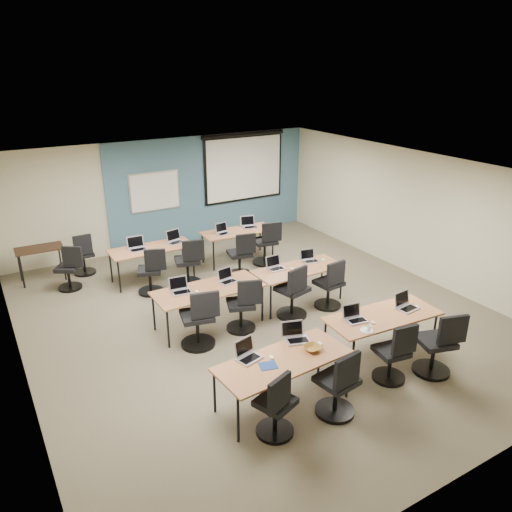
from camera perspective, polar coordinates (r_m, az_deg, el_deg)
floor at (r=9.40m, az=0.21°, el=-6.84°), size 8.00×9.00×0.02m
ceiling at (r=8.45m, az=0.24°, el=9.47°), size 8.00×9.00×0.02m
wall_back at (r=12.73m, az=-10.30°, el=7.06°), size 8.00×0.04×2.70m
wall_front at (r=5.87m, az=23.98°, el=-12.74°), size 8.00×0.04×2.70m
wall_left at (r=7.75m, az=-26.17°, el=-4.57°), size 0.04×9.00×2.70m
wall_right at (r=11.31m, az=17.96°, el=4.50°), size 0.04×9.00×2.70m
blue_accent_panel at (r=13.17m, az=-5.13°, el=7.81°), size 5.50×0.04×2.70m
whiteboard at (r=12.54m, az=-11.49°, el=7.23°), size 1.28×0.03×0.98m
projector_screen at (r=13.43m, az=-1.38°, el=10.50°), size 2.40×0.10×1.82m
training_table_front_left at (r=6.85m, az=3.12°, el=-12.02°), size 1.87×0.78×0.73m
training_table_front_right at (r=8.15m, az=14.26°, el=-6.84°), size 1.86×0.77×0.73m
training_table_mid_left at (r=8.81m, az=-5.47°, el=-3.95°), size 1.93×0.81×0.73m
training_table_mid_right at (r=9.64m, az=4.89°, el=-1.64°), size 1.77×0.74×0.73m
training_table_back_left at (r=10.86m, az=-11.85°, el=0.70°), size 1.76×0.73×0.73m
training_table_back_right at (r=11.69m, az=-2.08°, el=2.66°), size 1.69×0.71×0.73m
laptop_0 at (r=6.83m, az=-0.99°, el=-11.09°), size 0.32×0.28×0.25m
mouse_0 at (r=6.84m, az=1.78°, el=-11.50°), size 0.08×0.10×0.03m
task_chair_0 at (r=6.52m, az=2.32°, el=-17.13°), size 0.51×0.49×0.97m
laptop_1 at (r=7.24m, az=4.52°, el=-9.06°), size 0.33×0.28×0.25m
mouse_1 at (r=7.19m, az=7.30°, el=-9.87°), size 0.07×0.11×0.04m
task_chair_1 at (r=6.91m, az=9.41°, el=-14.72°), size 0.54×0.54×1.02m
laptop_2 at (r=7.87m, az=11.20°, el=-6.80°), size 0.31×0.26×0.24m
mouse_2 at (r=7.86m, az=13.24°, el=-7.41°), size 0.06×0.10×0.03m
task_chair_2 at (r=7.74m, az=15.47°, el=-11.07°), size 0.49×0.49×0.98m
laptop_3 at (r=8.42m, az=16.73°, el=-5.32°), size 0.34×0.29×0.26m
mouse_3 at (r=8.51m, az=17.88°, el=-5.55°), size 0.07×0.10×0.03m
task_chair_3 at (r=8.08m, az=20.06°, el=-9.90°), size 0.58×0.57×1.04m
laptop_4 at (r=8.71m, az=-8.66°, el=-3.69°), size 0.33×0.28×0.25m
mouse_4 at (r=8.69m, az=-6.75°, el=-4.02°), size 0.07×0.10×0.03m
task_chair_4 at (r=8.32m, az=-6.50°, el=-7.61°), size 0.58×0.58×1.05m
laptop_5 at (r=9.02m, az=-3.34°, el=-2.57°), size 0.30×0.26×0.23m
mouse_5 at (r=8.96m, az=-1.55°, el=-3.03°), size 0.08×0.11×0.03m
task_chair_5 at (r=8.75m, az=-1.49°, el=-6.08°), size 0.54×0.52×1.00m
laptop_6 at (r=9.55m, az=2.21°, el=-1.11°), size 0.31×0.27×0.24m
mouse_6 at (r=9.56m, az=4.08°, el=-1.43°), size 0.08×0.11×0.03m
task_chair_6 at (r=9.19m, az=4.27°, el=-4.54°), size 0.57×0.57×1.05m
laptop_7 at (r=9.95m, az=6.13°, el=-0.27°), size 0.30×0.26×0.23m
mouse_7 at (r=10.04m, az=7.72°, el=-0.42°), size 0.06×0.10×0.03m
task_chair_7 at (r=9.61m, az=8.46°, el=-3.64°), size 0.52×0.52×1.00m
laptop_8 at (r=10.79m, az=-13.44°, el=1.07°), size 0.36×0.30×0.27m
mouse_8 at (r=10.71m, az=-12.63°, el=0.66°), size 0.07×0.10×0.03m
task_chair_8 at (r=10.31m, az=-11.87°, el=-2.10°), size 0.54×0.52×1.00m
laptop_9 at (r=11.06m, az=-9.24°, el=1.88°), size 0.35×0.30×0.27m
mouse_9 at (r=10.98m, az=-8.43°, el=1.49°), size 0.06×0.09×0.03m
task_chair_9 at (r=10.57m, az=-7.66°, el=-1.09°), size 0.56×0.56×1.03m
laptop_10 at (r=11.49m, az=-3.81°, el=2.87°), size 0.31×0.26×0.24m
mouse_10 at (r=11.49m, az=-3.13°, el=2.63°), size 0.06×0.10×0.03m
task_chair_10 at (r=10.90m, az=-1.71°, el=-0.23°), size 0.54×0.54×1.02m
laptop_11 at (r=11.91m, az=-0.77°, el=3.62°), size 0.35×0.29×0.26m
mouse_11 at (r=11.91m, az=1.16°, el=3.35°), size 0.08×0.11×0.03m
task_chair_11 at (r=11.54m, az=1.19°, el=1.12°), size 0.57×0.57×1.05m
blue_mousepad at (r=6.70m, az=1.40°, el=-12.42°), size 0.28×0.25×0.01m
snack_bowl at (r=7.04m, az=6.46°, el=-10.40°), size 0.28×0.28×0.07m
snack_plate at (r=7.64m, az=12.53°, el=-8.31°), size 0.20×0.20×0.01m
coffee_cup at (r=7.64m, az=12.80°, el=-8.04°), size 0.07×0.07×0.05m
utility_table at (r=11.54m, az=-23.51°, el=0.44°), size 0.95×0.53×0.75m
spare_chair_a at (r=11.62m, az=-19.11°, el=-0.18°), size 0.48×0.48×0.96m
spare_chair_b at (r=10.97m, az=-20.51°, el=-1.66°), size 0.54×0.48×0.97m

